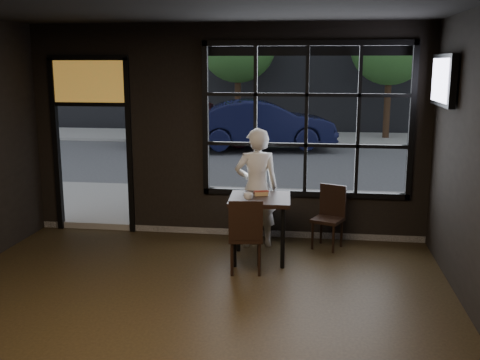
# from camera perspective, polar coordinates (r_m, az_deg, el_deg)

# --- Properties ---
(floor) EXTENTS (6.00, 7.00, 0.02)m
(floor) POSITION_cam_1_polar(r_m,az_deg,el_deg) (5.61, -7.45, -16.24)
(floor) COLOR black
(floor) RESTS_ON ground
(window_frame) EXTENTS (3.06, 0.12, 2.28)m
(window_frame) POSITION_cam_1_polar(r_m,az_deg,el_deg) (8.31, 6.75, 6.05)
(window_frame) COLOR black
(window_frame) RESTS_ON ground
(stained_transom) EXTENTS (1.20, 0.06, 0.70)m
(stained_transom) POSITION_cam_1_polar(r_m,az_deg,el_deg) (8.97, -15.07, 9.67)
(stained_transom) COLOR orange
(stained_transom) RESTS_ON ground
(street_asphalt) EXTENTS (60.00, 41.00, 0.04)m
(street_asphalt) POSITION_cam_1_polar(r_m,az_deg,el_deg) (28.92, 5.18, 6.47)
(street_asphalt) COLOR #545456
(street_asphalt) RESTS_ON ground
(cafe_table) EXTENTS (0.85, 0.85, 0.87)m
(cafe_table) POSITION_cam_1_polar(r_m,az_deg,el_deg) (7.59, 2.01, -4.92)
(cafe_table) COLOR black
(cafe_table) RESTS_ON floor
(chair_near) EXTENTS (0.47, 0.47, 0.98)m
(chair_near) POSITION_cam_1_polar(r_m,az_deg,el_deg) (7.14, 0.58, -5.56)
(chair_near) COLOR black
(chair_near) RESTS_ON floor
(chair_window) EXTENTS (0.51, 0.51, 0.90)m
(chair_window) POSITION_cam_1_polar(r_m,az_deg,el_deg) (8.13, 8.89, -3.81)
(chair_window) COLOR black
(chair_window) RESTS_ON floor
(man) EXTENTS (0.71, 0.54, 1.73)m
(man) POSITION_cam_1_polar(r_m,az_deg,el_deg) (8.06, 1.70, -0.78)
(man) COLOR silver
(man) RESTS_ON floor
(hotdog) EXTENTS (0.21, 0.14, 0.06)m
(hotdog) POSITION_cam_1_polar(r_m,az_deg,el_deg) (7.57, 2.16, -1.36)
(hotdog) COLOR tan
(hotdog) RESTS_ON cafe_table
(cup) EXTENTS (0.16, 0.16, 0.10)m
(cup) POSITION_cam_1_polar(r_m,az_deg,el_deg) (7.31, 0.84, -1.67)
(cup) COLOR silver
(cup) RESTS_ON cafe_table
(tv) EXTENTS (0.13, 1.11, 0.65)m
(tv) POSITION_cam_1_polar(r_m,az_deg,el_deg) (7.64, 20.00, 9.51)
(tv) COLOR black
(tv) RESTS_ON wall_right
(navy_car) EXTENTS (4.60, 2.39, 1.44)m
(navy_car) POSITION_cam_1_polar(r_m,az_deg,el_deg) (17.03, 2.24, 5.70)
(navy_car) COLOR black
(navy_car) RESTS_ON street_asphalt
(maroon_car) EXTENTS (4.38, 1.89, 1.47)m
(maroon_car) POSITION_cam_1_polar(r_m,az_deg,el_deg) (17.82, -4.32, 5.99)
(maroon_car) COLOR #330E15
(maroon_car) RESTS_ON street_asphalt
(tree_left) EXTENTS (2.73, 2.73, 4.67)m
(tree_left) POSITION_cam_1_polar(r_m,az_deg,el_deg) (20.38, -0.22, 13.64)
(tree_left) COLOR #332114
(tree_left) RESTS_ON street_asphalt
(tree_right) EXTENTS (2.66, 2.66, 4.54)m
(tree_right) POSITION_cam_1_polar(r_m,az_deg,el_deg) (19.99, 15.02, 13.04)
(tree_right) COLOR #332114
(tree_right) RESTS_ON street_asphalt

